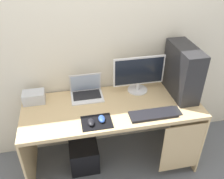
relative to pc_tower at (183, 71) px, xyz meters
The scene contains 13 objects.
ground_plane 1.22m from the pc_tower, behind, with size 8.00×8.00×0.00m, color slate.
wall_back 0.82m from the pc_tower, 156.65° to the left, with size 4.00×0.05×2.60m.
desk 0.79m from the pc_tower, behind, with size 1.65×0.66×0.75m.
pc_tower is the anchor object (origin of this frame).
monitor 0.41m from the pc_tower, 162.72° to the left, with size 0.51×0.20×0.38m.
laptop 0.94m from the pc_tower, behind, with size 0.31×0.24×0.23m.
projector 1.42m from the pc_tower, behind, with size 0.20×0.14×0.11m, color #B7BCC6.
keyboard 0.52m from the pc_tower, 142.52° to the right, with size 0.42×0.14×0.02m, color black.
mousepad 0.95m from the pc_tower, 162.52° to the right, with size 0.26×0.20×0.01m, color black.
mouse_left 0.90m from the pc_tower, 162.26° to the right, with size 0.06×0.10×0.03m, color #2D51B2.
mouse_right 0.99m from the pc_tower, 162.57° to the right, with size 0.06×0.10×0.03m, color black.
cell_phone 0.39m from the pc_tower, 118.78° to the right, with size 0.07×0.13×0.01m, color #232326.
subwoofer 1.32m from the pc_tower, behind, with size 0.29×0.29×0.29m, color black.
Camera 1 is at (-0.36, -1.77, 2.12)m, focal length 39.04 mm.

